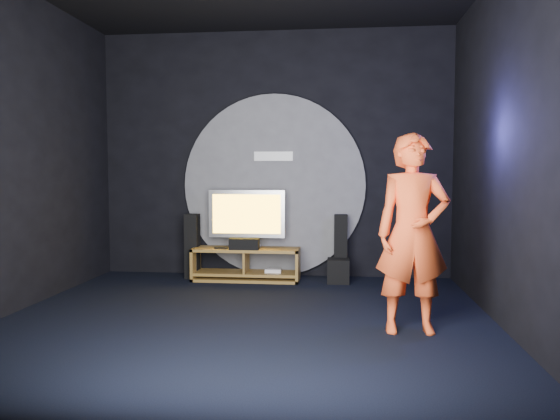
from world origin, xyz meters
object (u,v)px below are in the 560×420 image
(tower_speaker_left, at_px, (192,246))
(player, at_px, (413,233))
(media_console, at_px, (247,266))
(tv, at_px, (247,216))
(tower_speaker_right, at_px, (341,247))
(subwoofer, at_px, (338,271))

(tower_speaker_left, bearing_deg, player, -40.15)
(media_console, distance_m, tower_speaker_left, 0.83)
(tv, bearing_deg, tower_speaker_left, 179.62)
(tv, relative_size, tower_speaker_right, 1.17)
(media_console, height_order, tower_speaker_right, tower_speaker_right)
(subwoofer, height_order, player, player)
(media_console, distance_m, player, 3.06)
(media_console, bearing_deg, subwoofer, -1.23)
(tower_speaker_right, bearing_deg, subwoofer, -97.87)
(tv, relative_size, player, 0.57)
(tower_speaker_right, height_order, subwoofer, tower_speaker_right)
(tower_speaker_right, bearing_deg, tv, -174.67)
(media_console, height_order, subwoofer, media_console)
(tower_speaker_right, relative_size, player, 0.49)
(tv, xyz_separation_m, tower_speaker_right, (1.30, 0.12, -0.43))
(media_console, xyz_separation_m, tower_speaker_right, (1.29, 0.19, 0.26))
(media_console, relative_size, player, 0.79)
(tower_speaker_left, bearing_deg, tv, -0.38)
(tower_speaker_left, bearing_deg, tower_speaker_right, 3.19)
(media_console, bearing_deg, player, -48.90)
(tv, bearing_deg, tower_speaker_right, 5.33)
(tv, height_order, player, player)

